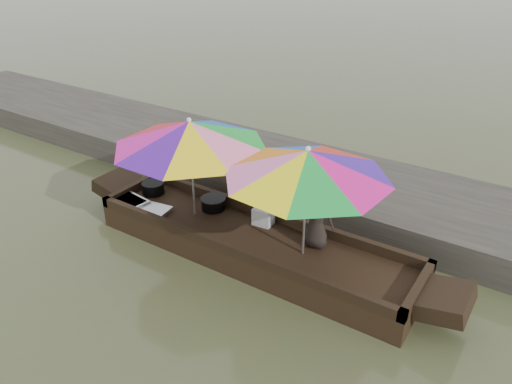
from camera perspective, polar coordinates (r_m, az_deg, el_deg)
The scene contains 11 objects.
water at distance 7.33m, azimuth -0.43°, elevation -7.24°, with size 80.00×80.00×0.00m, color #464E2D.
dock at distance 8.86m, azimuth 7.50°, elevation 0.99°, with size 22.00×2.20×0.50m, color #2D2B26.
boat_hull at distance 7.23m, azimuth -0.44°, elevation -6.10°, with size 4.84×1.20×0.35m, color black.
cooking_pot at distance 8.37m, azimuth -11.68°, elevation 0.46°, with size 0.36×0.36×0.19m, color black.
tray_crayfish at distance 8.13m, azimuth -14.33°, elevation -1.14°, with size 0.59×0.41×0.09m, color silver.
tray_scallop at distance 7.86m, azimuth -12.03°, elevation -2.04°, with size 0.59×0.41×0.06m, color silver.
charcoal_grill at distance 7.77m, azimuth -4.91°, elevation -1.35°, with size 0.37×0.37×0.17m, color black.
supply_bag at distance 7.33m, azimuth 0.84°, elevation -2.79°, with size 0.28×0.22×0.26m, color silver.
vendor at distance 6.72m, azimuth 7.05°, elevation -2.66°, with size 0.47×0.31×0.96m, color black.
umbrella_bow at distance 7.33m, azimuth -7.32°, elevation 2.67°, with size 2.25×2.25×1.55m, color pink, non-canonical shape.
umbrella_stern at distance 6.38m, azimuth 5.66°, elevation -1.24°, with size 2.15×2.15×1.55m, color #3D14A5, non-canonical shape.
Camera 1 is at (3.35, -4.98, 4.21)m, focal length 35.00 mm.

